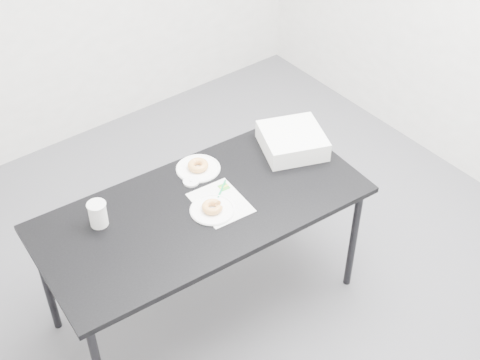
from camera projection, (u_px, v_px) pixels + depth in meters
floor at (234, 293)px, 3.98m from camera, size 4.00×4.00×0.00m
table at (203, 215)px, 3.45m from camera, size 1.75×0.90×0.78m
scorecard at (220, 203)px, 3.43m from camera, size 0.27×0.33×0.00m
logo_patch at (224, 187)px, 3.52m from camera, size 0.05×0.05×0.00m
pen at (222, 189)px, 3.51m from camera, size 0.12×0.10×0.01m
napkin at (221, 210)px, 3.39m from camera, size 0.19×0.19×0.00m
plate_near at (212, 210)px, 3.39m from camera, size 0.23×0.23×0.01m
donut_near at (212, 207)px, 3.37m from camera, size 0.14×0.14×0.04m
plate_far at (198, 168)px, 3.64m from camera, size 0.24×0.24×0.01m
donut_far at (198, 165)px, 3.63m from camera, size 0.13×0.13×0.04m
coffee_cup at (98, 214)px, 3.27m from camera, size 0.09×0.09×0.14m
cup_lid at (191, 182)px, 3.55m from camera, size 0.09×0.09×0.01m
bakery_box at (292, 141)px, 3.74m from camera, size 0.43×0.43×0.11m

